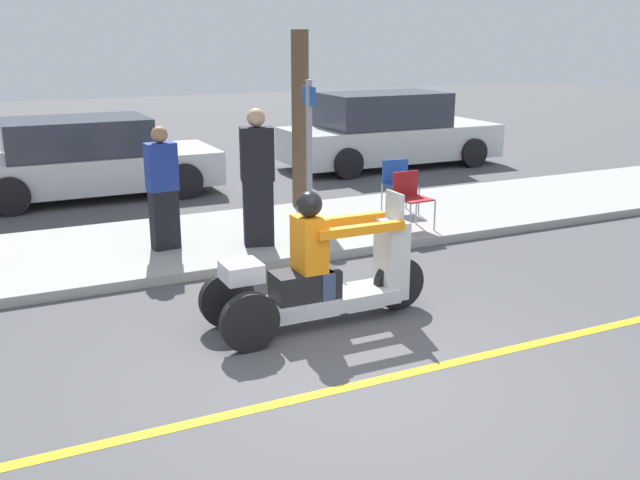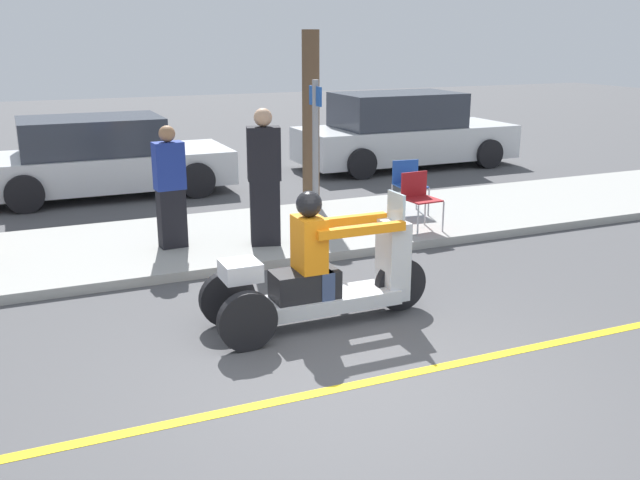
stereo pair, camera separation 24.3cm
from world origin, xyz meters
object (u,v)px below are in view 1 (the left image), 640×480
spectator_with_child (163,191)px  folding_chair_curbside (398,180)px  motorcycle_trike (320,277)px  parked_car_lot_far (87,160)px  tree_trunk (300,120)px  spectator_far_back (258,181)px  parked_car_lot_left (388,132)px  folding_chair_set_back (410,194)px  street_sign (309,159)px

spectator_with_child → folding_chair_curbside: size_ratio=1.98×
motorcycle_trike → parked_car_lot_far: (-1.23, 7.21, 0.19)m
parked_car_lot_far → tree_trunk: tree_trunk is taller
spectator_with_child → spectator_far_back: (1.18, -0.38, 0.10)m
parked_car_lot_left → tree_trunk: bearing=-138.5°
spectator_far_back → folding_chair_set_back: 2.35m
motorcycle_trike → spectator_far_back: bearing=83.2°
motorcycle_trike → parked_car_lot_left: bearing=54.9°
folding_chair_set_back → street_sign: size_ratio=0.37×
spectator_with_child → folding_chair_set_back: spectator_with_child is taller
parked_car_lot_left → spectator_far_back: bearing=-135.0°
motorcycle_trike → folding_chair_curbside: (2.99, 3.37, 0.13)m
motorcycle_trike → folding_chair_set_back: size_ratio=2.93×
tree_trunk → street_sign: (-0.92, -2.34, -0.21)m
spectator_far_back → parked_car_lot_far: size_ratio=0.41×
street_sign → tree_trunk: bearing=68.5°
spectator_far_back → street_sign: (0.54, -0.48, 0.32)m
parked_car_lot_far → parked_car_lot_left: bearing=3.0°
spectator_with_child → folding_chair_set_back: 3.54m
parked_car_lot_far → street_sign: bearing=-68.0°
spectator_far_back → parked_car_lot_left: bearing=45.0°
spectator_far_back → street_sign: size_ratio=0.83×
parked_car_lot_left → street_sign: bearing=-129.2°
spectator_far_back → parked_car_lot_far: spectator_far_back is taller
parked_car_lot_left → street_sign: size_ratio=2.21×
motorcycle_trike → tree_trunk: bearing=68.3°
motorcycle_trike → folding_chair_set_back: motorcycle_trike is taller
motorcycle_trike → spectator_far_back: (0.30, 2.56, 0.51)m
motorcycle_trike → spectator_far_back: 2.63m
spectator_far_back → tree_trunk: size_ratio=0.65×
folding_chair_curbside → spectator_far_back: bearing=-163.1°
folding_chair_set_back → spectator_with_child: bearing=171.9°
spectator_far_back → parked_car_lot_left: size_ratio=0.38×
folding_chair_curbside → parked_car_lot_far: (-4.22, 3.84, 0.06)m
tree_trunk → folding_chair_curbside: bearing=-40.5°
spectator_with_child → folding_chair_set_back: bearing=-8.1°
folding_chair_set_back → parked_car_lot_far: 6.13m
folding_chair_curbside → parked_car_lot_far: parked_car_lot_far is taller
parked_car_lot_far → parked_car_lot_left: 6.54m
folding_chair_set_back → street_sign: (-1.78, -0.36, 0.69)m
spectator_far_back → folding_chair_curbside: 2.83m
tree_trunk → street_sign: 2.52m
parked_car_lot_far → spectator_far_back: bearing=-71.8°
motorcycle_trike → parked_car_lot_far: 7.32m
street_sign → folding_chair_curbside: bearing=31.0°
motorcycle_trike → street_sign: (0.84, 2.08, 0.82)m
spectator_far_back → folding_chair_curbside: (2.69, 0.82, -0.38)m
spectator_far_back → folding_chair_curbside: spectator_far_back is taller
spectator_with_child → parked_car_lot_far: (-0.36, 4.27, -0.22)m
motorcycle_trike → folding_chair_curbside: size_ratio=2.93×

